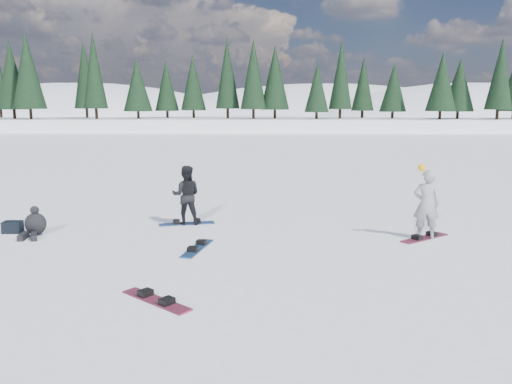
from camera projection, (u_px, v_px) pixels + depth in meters
ground at (318, 258)px, 10.59m from camera, size 420.00×420.00×0.00m
alpine_backdrop at (246, 149)px, 199.63m from camera, size 412.50×227.00×53.20m
snowboarder_woman at (426, 204)px, 12.02m from camera, size 0.66×0.46×1.86m
snowboarder_man at (186, 195)px, 13.52m from camera, size 0.82×0.66×1.62m
seated_rider at (35, 224)px, 12.42m from camera, size 0.64×0.95×0.74m
gear_bag at (13, 227)px, 12.71m from camera, size 0.46×0.32×0.30m
snowboard_woman at (424, 238)px, 12.17m from camera, size 1.37×1.12×0.03m
snowboard_man at (187, 224)px, 13.65m from camera, size 1.52×0.65×0.03m
snowboard_loose_b at (156, 300)px, 8.28m from camera, size 1.35×1.15×0.03m
snowboard_loose_a at (197, 248)px, 11.29m from camera, size 0.57×1.53×0.03m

